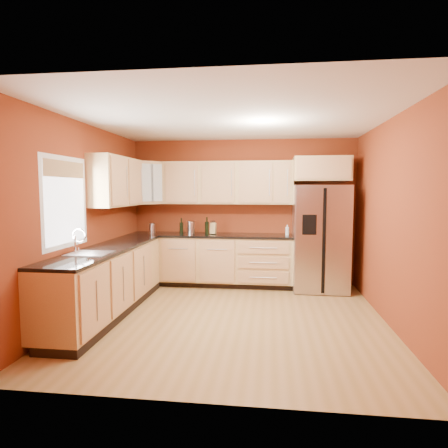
% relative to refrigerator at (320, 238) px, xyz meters
% --- Properties ---
extents(floor, '(4.00, 4.00, 0.00)m').
position_rel_refrigerator_xyz_m(floor, '(-1.35, -1.62, -0.89)').
color(floor, olive).
rests_on(floor, ground).
extents(ceiling, '(4.00, 4.00, 0.00)m').
position_rel_refrigerator_xyz_m(ceiling, '(-1.35, -1.62, 1.71)').
color(ceiling, silver).
rests_on(ceiling, wall_back).
extents(wall_back, '(4.00, 0.04, 2.60)m').
position_rel_refrigerator_xyz_m(wall_back, '(-1.35, 0.38, 0.41)').
color(wall_back, maroon).
rests_on(wall_back, floor).
extents(wall_front, '(4.00, 0.04, 2.60)m').
position_rel_refrigerator_xyz_m(wall_front, '(-1.35, -3.62, 0.41)').
color(wall_front, maroon).
rests_on(wall_front, floor).
extents(wall_left, '(0.04, 4.00, 2.60)m').
position_rel_refrigerator_xyz_m(wall_left, '(-3.35, -1.62, 0.41)').
color(wall_left, maroon).
rests_on(wall_left, floor).
extents(wall_right, '(0.04, 4.00, 2.60)m').
position_rel_refrigerator_xyz_m(wall_right, '(0.65, -1.62, 0.41)').
color(wall_right, maroon).
rests_on(wall_right, floor).
extents(base_cabinets_back, '(2.90, 0.60, 0.88)m').
position_rel_refrigerator_xyz_m(base_cabinets_back, '(-1.90, 0.07, -0.45)').
color(base_cabinets_back, tan).
rests_on(base_cabinets_back, floor).
extents(base_cabinets_left, '(0.60, 2.80, 0.88)m').
position_rel_refrigerator_xyz_m(base_cabinets_left, '(-3.05, -1.62, -0.45)').
color(base_cabinets_left, tan).
rests_on(base_cabinets_left, floor).
extents(countertop_back, '(2.90, 0.62, 0.04)m').
position_rel_refrigerator_xyz_m(countertop_back, '(-1.90, 0.06, 0.01)').
color(countertop_back, black).
rests_on(countertop_back, base_cabinets_back).
extents(countertop_left, '(0.62, 2.80, 0.04)m').
position_rel_refrigerator_xyz_m(countertop_left, '(-3.04, -1.62, 0.01)').
color(countertop_left, black).
rests_on(countertop_left, base_cabinets_left).
extents(upper_cabinets_back, '(2.30, 0.33, 0.75)m').
position_rel_refrigerator_xyz_m(upper_cabinets_back, '(-1.60, 0.21, 0.94)').
color(upper_cabinets_back, tan).
rests_on(upper_cabinets_back, wall_back).
extents(upper_cabinets_left, '(0.33, 1.35, 0.75)m').
position_rel_refrigerator_xyz_m(upper_cabinets_left, '(-3.19, -0.90, 0.94)').
color(upper_cabinets_left, tan).
rests_on(upper_cabinets_left, wall_left).
extents(corner_upper_cabinet, '(0.67, 0.67, 0.75)m').
position_rel_refrigerator_xyz_m(corner_upper_cabinet, '(-3.02, 0.04, 0.94)').
color(corner_upper_cabinet, tan).
rests_on(corner_upper_cabinet, wall_back).
extents(over_fridge_cabinet, '(0.92, 0.60, 0.40)m').
position_rel_refrigerator_xyz_m(over_fridge_cabinet, '(0.00, 0.07, 1.16)').
color(over_fridge_cabinet, tan).
rests_on(over_fridge_cabinet, wall_back).
extents(refrigerator, '(0.90, 0.75, 1.78)m').
position_rel_refrigerator_xyz_m(refrigerator, '(0.00, 0.00, 0.00)').
color(refrigerator, silver).
rests_on(refrigerator, floor).
extents(window, '(0.03, 0.90, 1.00)m').
position_rel_refrigerator_xyz_m(window, '(-3.33, -2.12, 0.66)').
color(window, white).
rests_on(window, wall_left).
extents(sink_faucet, '(0.50, 0.42, 0.30)m').
position_rel_refrigerator_xyz_m(sink_faucet, '(-3.04, -2.12, 0.18)').
color(sink_faucet, white).
rests_on(sink_faucet, countertop_left).
extents(canister_left, '(0.18, 0.18, 0.22)m').
position_rel_refrigerator_xyz_m(canister_left, '(-2.25, 0.10, 0.14)').
color(canister_left, silver).
rests_on(canister_left, countertop_back).
extents(canister_right, '(0.14, 0.14, 0.18)m').
position_rel_refrigerator_xyz_m(canister_right, '(-2.96, 0.09, 0.12)').
color(canister_right, silver).
rests_on(canister_right, countertop_back).
extents(wine_bottle_a, '(0.09, 0.09, 0.31)m').
position_rel_refrigerator_xyz_m(wine_bottle_a, '(-1.94, 0.02, 0.18)').
color(wine_bottle_a, black).
rests_on(wine_bottle_a, countertop_back).
extents(wine_bottle_b, '(0.08, 0.08, 0.29)m').
position_rel_refrigerator_xyz_m(wine_bottle_b, '(-2.39, -0.01, 0.17)').
color(wine_bottle_b, black).
rests_on(wine_bottle_b, countertop_back).
extents(knife_block, '(0.11, 0.10, 0.20)m').
position_rel_refrigerator_xyz_m(knife_block, '(-1.84, 0.09, 0.13)').
color(knife_block, '#A88A51').
rests_on(knife_block, countertop_back).
extents(soap_dispenser, '(0.06, 0.06, 0.18)m').
position_rel_refrigerator_xyz_m(soap_dispenser, '(-0.55, 0.06, 0.12)').
color(soap_dispenser, silver).
rests_on(soap_dispenser, countertop_back).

